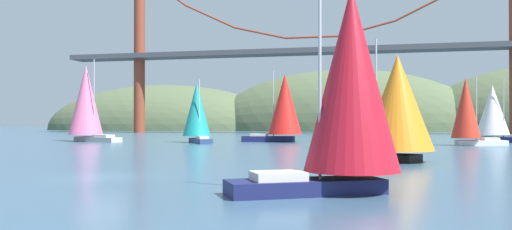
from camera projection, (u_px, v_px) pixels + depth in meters
name	position (u px, v px, depth m)	size (l,w,h in m)	color
ground_plane	(104.00, 177.00, 28.49)	(360.00, 360.00, 0.00)	#385670
headland_center	(344.00, 130.00, 158.79)	(84.98, 44.00, 37.53)	#4C5B3D
headland_left	(163.00, 130.00, 172.46)	(82.22, 44.00, 29.82)	#4C5B3D
suspension_bridge	(312.00, 49.00, 121.18)	(124.14, 6.00, 41.00)	brown
sailboat_yellow_sail	(363.00, 102.00, 56.13)	(8.84, 7.03, 10.24)	white
sailboat_red_spinnaker	(284.00, 106.00, 74.60)	(8.86, 5.14, 10.40)	#191E4C
sailboat_crimson_sail	(348.00, 85.00, 22.52)	(8.21, 6.41, 10.08)	#191E4C
sailboat_orange_sail	(396.00, 106.00, 39.44)	(10.13, 7.69, 9.55)	black
sailboat_pink_spinnaker	(87.00, 102.00, 76.99)	(9.98, 6.61, 12.15)	#B7B2A8
sailboat_white_mainsail	(494.00, 112.00, 74.87)	(8.52, 7.98, 9.22)	#191E4C
sailboat_teal_sail	(197.00, 111.00, 72.67)	(6.29, 7.32, 8.85)	navy
sailboat_scarlet_sail	(467.00, 110.00, 64.07)	(7.23, 4.32, 8.55)	white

